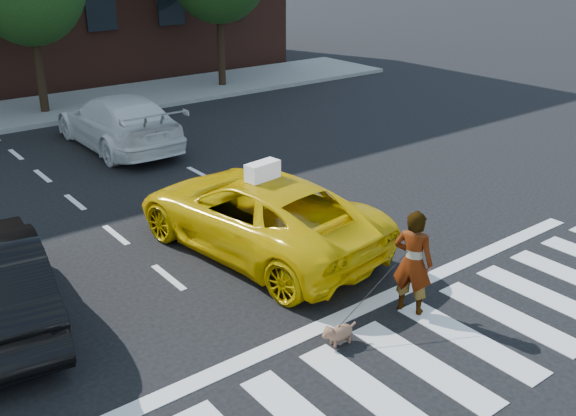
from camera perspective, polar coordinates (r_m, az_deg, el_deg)
The scene contains 9 objects.
ground at distance 9.30m, azimuth 11.98°, elevation -13.51°, with size 120.00×120.00×0.00m, color black.
crosswalk at distance 9.30m, azimuth 11.98°, elevation -13.48°, with size 13.00×2.40×0.01m, color silver.
stop_line at distance 10.19m, azimuth 5.12°, elevation -9.49°, with size 12.00×0.30×0.01m, color silver.
sidewalk_far at distance 23.55m, azimuth -22.27°, elevation 7.86°, with size 30.00×4.00×0.15m, color slate.
taxi at distance 11.97m, azimuth -2.77°, elevation -0.43°, with size 2.41×5.23×1.45m, color #EABE04.
white_suv at distance 18.73m, azimuth -14.89°, elevation 7.46°, with size 2.10×5.16×1.50m, color silver.
woman at distance 10.05m, azimuth 11.04°, elevation -4.77°, with size 0.62×0.41×1.71m, color #999999.
dog at distance 9.44m, azimuth 4.48°, elevation -11.00°, with size 0.58×0.28×0.33m.
taxi_sign at distance 11.50m, azimuth -2.27°, elevation 3.33°, with size 0.65×0.28×0.32m, color white.
Camera 1 is at (-5.97, -4.64, 5.41)m, focal length 40.00 mm.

